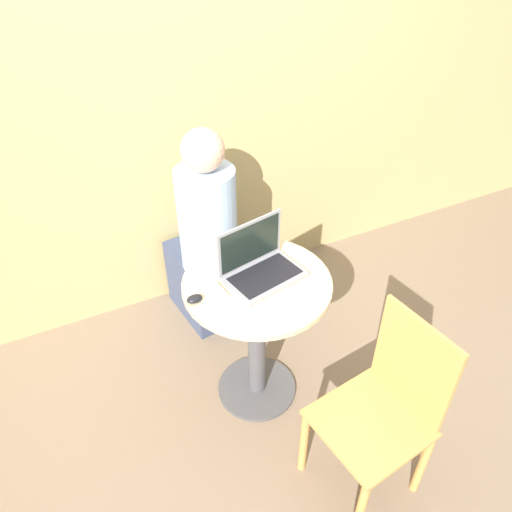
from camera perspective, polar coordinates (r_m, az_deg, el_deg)
The scene contains 8 objects.
ground_plane at distance 2.75m, azimuth 0.10°, elevation -14.89°, with size 12.00×12.00×0.00m, color #7F6B56.
back_wall at distance 2.70m, azimuth -9.30°, elevation 18.27°, with size 7.00×0.05×2.60m.
round_table at distance 2.36m, azimuth 0.11°, elevation -7.32°, with size 0.66×0.66×0.76m.
laptop at distance 2.20m, azimuth 0.37°, elevation -0.98°, with size 0.38×0.28×0.24m.
cell_phone at distance 2.13m, azimuth -4.55°, elevation -4.13°, with size 0.07×0.11×0.02m.
computer_mouse at distance 2.10m, azimuth -7.06°, elevation -4.85°, with size 0.07×0.05×0.03m.
chair_empty at distance 2.18m, azimuth 14.33°, elevation -16.73°, with size 0.45×0.45×0.89m.
person_seated at distance 2.78m, azimuth -5.81°, elevation 1.14°, with size 0.35×0.49×1.24m.
Camera 1 is at (-0.73, -1.48, 2.20)m, focal length 35.00 mm.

